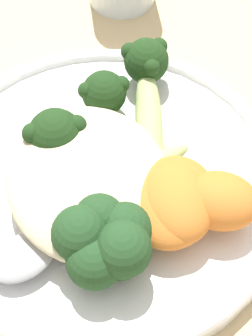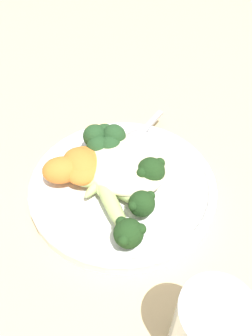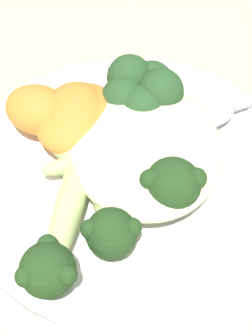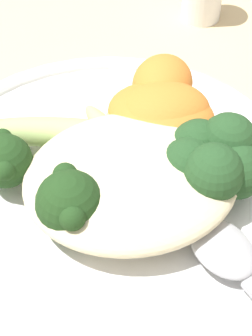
% 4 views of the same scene
% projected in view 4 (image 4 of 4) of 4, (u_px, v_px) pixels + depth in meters
% --- Properties ---
extents(ground_plane, '(4.00, 4.00, 0.00)m').
position_uv_depth(ground_plane, '(102.00, 180.00, 0.37)').
color(ground_plane, '#D6B784').
extents(plate, '(0.25, 0.25, 0.02)m').
position_uv_depth(plate, '(108.00, 192.00, 0.35)').
color(plate, white).
rests_on(plate, ground_plane).
extents(quinoa_mound, '(0.12, 0.11, 0.03)m').
position_uv_depth(quinoa_mound, '(131.00, 178.00, 0.32)').
color(quinoa_mound, beige).
rests_on(quinoa_mound, plate).
extents(broccoli_stalk_0, '(0.12, 0.05, 0.03)m').
position_uv_depth(broccoli_stalk_0, '(2.00, 126.00, 0.35)').
color(broccoli_stalk_0, '#ADC675').
rests_on(broccoli_stalk_0, plate).
extents(broccoli_stalk_1, '(0.09, 0.05, 0.03)m').
position_uv_depth(broccoli_stalk_1, '(25.00, 157.00, 0.33)').
color(broccoli_stalk_1, '#ADC675').
rests_on(broccoli_stalk_1, plate).
extents(broccoli_stalk_2, '(0.07, 0.11, 0.04)m').
position_uv_depth(broccoli_stalk_2, '(81.00, 183.00, 0.32)').
color(broccoli_stalk_2, '#ADC675').
rests_on(broccoli_stalk_2, plate).
extents(broccoli_stalk_3, '(0.05, 0.10, 0.03)m').
position_uv_depth(broccoli_stalk_3, '(140.00, 171.00, 0.33)').
color(broccoli_stalk_3, '#ADC675').
rests_on(broccoli_stalk_3, plate).
extents(broccoli_stalk_4, '(0.10, 0.07, 0.03)m').
position_uv_depth(broccoli_stalk_4, '(180.00, 148.00, 0.34)').
color(broccoli_stalk_4, '#ADC675').
rests_on(broccoli_stalk_4, plate).
extents(sweet_potato_chunk_0, '(0.09, 0.08, 0.03)m').
position_uv_depth(sweet_potato_chunk_0, '(161.00, 115.00, 0.36)').
color(sweet_potato_chunk_0, orange).
rests_on(sweet_potato_chunk_0, plate).
extents(sweet_potato_chunk_1, '(0.06, 0.06, 0.03)m').
position_uv_depth(sweet_potato_chunk_1, '(162.00, 84.00, 0.37)').
color(sweet_potato_chunk_1, orange).
rests_on(sweet_potato_chunk_1, plate).
extents(sweet_potato_chunk_2, '(0.06, 0.05, 0.03)m').
position_uv_depth(sweet_potato_chunk_2, '(164.00, 112.00, 0.36)').
color(sweet_potato_chunk_2, orange).
rests_on(sweet_potato_chunk_2, plate).
extents(kale_tuft, '(0.06, 0.06, 0.04)m').
position_uv_depth(kale_tuft, '(213.00, 159.00, 0.32)').
color(kale_tuft, '#234723').
rests_on(kale_tuft, plate).
extents(spoon, '(0.06, 0.10, 0.01)m').
position_uv_depth(spoon, '(232.00, 259.00, 0.30)').
color(spoon, '#A3A3A8').
rests_on(spoon, plate).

